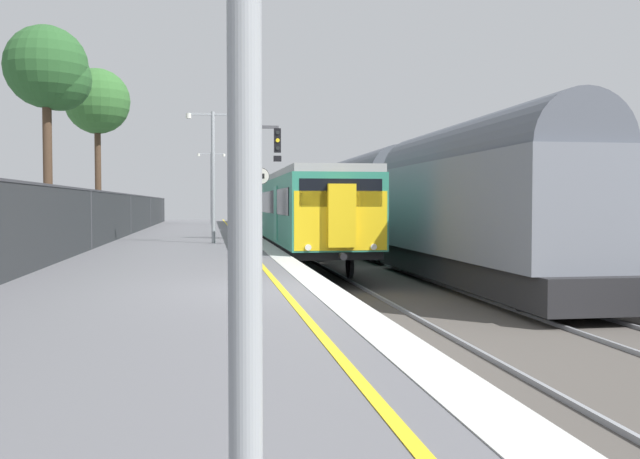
% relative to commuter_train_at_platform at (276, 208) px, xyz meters
% --- Properties ---
extents(ground, '(17.40, 110.00, 1.21)m').
position_rel_commuter_train_at_platform_xyz_m(ground, '(0.54, -27.29, -1.88)').
color(ground, slate).
extents(commuter_train_at_platform, '(2.83, 40.29, 3.81)m').
position_rel_commuter_train_at_platform_xyz_m(commuter_train_at_platform, '(0.00, 0.00, 0.00)').
color(commuter_train_at_platform, '#2D846B').
rests_on(commuter_train_at_platform, ground).
extents(freight_train_adjacent_track, '(2.60, 28.09, 4.87)m').
position_rel_commuter_train_at_platform_xyz_m(freight_train_adjacent_track, '(4.00, -12.59, 0.40)').
color(freight_train_adjacent_track, '#232326').
rests_on(freight_train_adjacent_track, ground).
extents(signal_gantry, '(1.10, 0.24, 4.74)m').
position_rel_commuter_train_at_platform_xyz_m(signal_gantry, '(-1.46, -10.39, 1.70)').
color(signal_gantry, '#47474C').
rests_on(signal_gantry, ground).
extents(speed_limit_sign, '(0.59, 0.08, 2.80)m').
position_rel_commuter_train_at_platform_xyz_m(speed_limit_sign, '(-1.85, -14.10, 0.51)').
color(speed_limit_sign, '#59595B').
rests_on(speed_limit_sign, ground).
extents(platform_lamp_mid, '(2.00, 0.20, 4.99)m').
position_rel_commuter_train_at_platform_xyz_m(platform_lamp_mid, '(-3.55, -12.56, 1.72)').
color(platform_lamp_mid, '#93999E').
rests_on(platform_lamp_mid, ground).
extents(platform_lamp_far, '(2.00, 0.20, 5.18)m').
position_rel_commuter_train_at_platform_xyz_m(platform_lamp_far, '(-3.55, 11.50, 1.82)').
color(platform_lamp_far, '#93999E').
rests_on(platform_lamp_far, ground).
extents(background_tree_left, '(2.96, 2.96, 7.68)m').
position_rel_commuter_train_at_platform_xyz_m(background_tree_left, '(-8.76, -6.02, 4.78)').
color(background_tree_left, '#473323').
rests_on(background_tree_left, ground).
extents(background_tree_centre, '(3.17, 3.08, 8.18)m').
position_rel_commuter_train_at_platform_xyz_m(background_tree_centre, '(-9.58, -11.66, 5.19)').
color(background_tree_centre, '#473323').
rests_on(background_tree_centre, ground).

